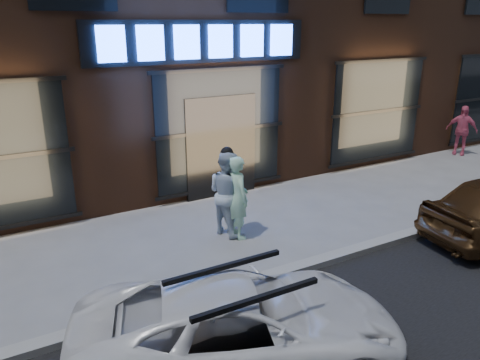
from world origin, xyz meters
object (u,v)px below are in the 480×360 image
object	(u,v)px
man_cap	(227,193)
white_suv	(240,326)
man_bowtie	(238,197)
passerby	(461,130)

from	to	relation	value
man_cap	white_suv	distance (m)	3.81
man_bowtie	man_cap	size ratio (longest dim) A/B	0.96
man_bowtie	man_cap	world-z (taller)	man_cap
man_bowtie	man_cap	xyz separation A→B (m)	(-0.10, 0.25, 0.03)
man_cap	white_suv	xyz separation A→B (m)	(-1.64, -3.43, -0.30)
man_bowtie	passerby	bearing A→B (deg)	-74.77
man_bowtie	man_cap	distance (m)	0.27
man_bowtie	man_cap	bearing A→B (deg)	26.24
man_cap	white_suv	world-z (taller)	man_cap
man_bowtie	white_suv	distance (m)	3.64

